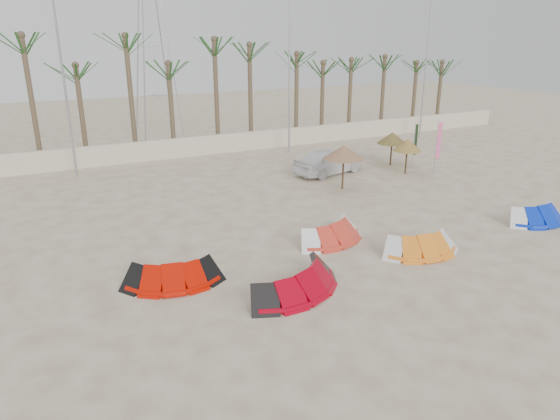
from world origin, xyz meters
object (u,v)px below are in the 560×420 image
kite_blue (533,212)px  parasol_left (344,152)px  kite_orange (416,242)px  parasol_mid (407,145)px  kite_red_left (170,270)px  kite_red_right (328,229)px  parasol_right (392,138)px  car (328,161)px  kite_red_mid (291,277)px

kite_blue → parasol_left: parasol_left is taller
kite_orange → parasol_mid: bearing=51.0°
kite_red_left → parasol_mid: 17.70m
kite_red_right → kite_blue: size_ratio=1.14×
parasol_right → parasol_mid: bearing=-105.1°
kite_blue → parasol_mid: 8.90m
parasol_right → kite_orange: bearing=-125.4°
kite_red_right → parasol_mid: (9.54, 6.42, 1.31)m
kite_red_left → kite_orange: same height
kite_blue → car: car is taller
kite_red_mid → parasol_right: bearing=40.4°
kite_red_left → kite_red_right: (6.62, 0.70, 0.00)m
kite_red_mid → parasol_left: (7.77, 8.50, 1.57)m
kite_blue → car: bearing=108.5°
kite_red_right → parasol_left: 7.29m
car → kite_red_right: bearing=135.3°
kite_red_mid → parasol_mid: (12.84, 9.38, 1.30)m
kite_blue → parasol_left: 9.31m
parasol_right → car: 4.72m
kite_orange → parasol_right: parasol_right is taller
kite_red_left → kite_red_right: bearing=6.0°
kite_red_mid → car: 14.46m
kite_blue → car: (-3.64, 10.91, 0.35)m
parasol_left → parasol_mid: bearing=9.8°
kite_red_right → kite_blue: (9.11, -2.38, -0.00)m
kite_red_right → parasol_right: (10.08, 8.45, 1.32)m
kite_blue → parasol_left: bearing=120.4°
kite_red_mid → kite_red_right: same height
kite_red_left → kite_red_mid: 4.01m
kite_red_left → car: size_ratio=0.76×
kite_red_right → kite_orange: same height
parasol_left → car: (1.00, 2.99, -1.23)m
kite_red_right → parasol_left: (4.46, 5.54, 1.58)m
parasol_right → parasol_left: bearing=-152.6°
kite_red_left → kite_orange: size_ratio=1.07×
kite_red_mid → kite_blue: 12.42m
parasol_left → parasol_right: (5.62, 2.91, -0.25)m
parasol_left → parasol_right: bearing=27.4°
kite_red_left → parasol_left: bearing=29.4°
kite_orange → kite_red_right: bearing=131.1°
kite_red_mid → car: size_ratio=0.91×
kite_red_right → parasol_right: size_ratio=1.66×
parasol_left → parasol_mid: parasol_left is taller
kite_orange → car: bearing=73.9°
kite_blue → car: 11.51m
kite_orange → kite_blue: bearing=1.7°
kite_orange → parasol_right: (7.83, 11.03, 1.33)m
kite_orange → parasol_right: 13.60m
kite_red_mid → parasol_right: parasol_right is taller
kite_red_left → kite_blue: same height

